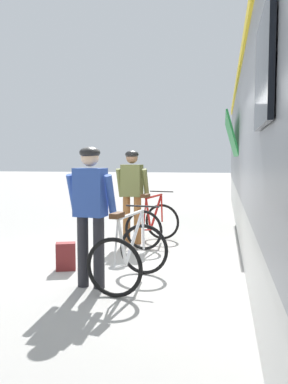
{
  "coord_description": "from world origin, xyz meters",
  "views": [
    {
      "loc": [
        1.27,
        -5.76,
        1.63
      ],
      "look_at": [
        -0.04,
        1.06,
        1.05
      ],
      "focal_mm": 38.58,
      "sensor_mm": 36.0,
      "label": 1
    }
  ],
  "objects_px": {
    "bicycle_near_red": "(153,223)",
    "bicycle_far_white": "(130,254)",
    "cyclist_far_in_blue": "(90,204)",
    "backpack_on_platform": "(66,256)",
    "cyclist_near_in_olive": "(132,188)"
  },
  "relations": [
    {
      "from": "bicycle_far_white",
      "to": "backpack_on_platform",
      "type": "distance_m",
      "value": 1.21
    },
    {
      "from": "cyclist_far_in_blue",
      "to": "bicycle_near_red",
      "type": "relative_size",
      "value": 1.49
    },
    {
      "from": "bicycle_near_red",
      "to": "backpack_on_platform",
      "type": "relative_size",
      "value": 2.95
    },
    {
      "from": "cyclist_near_in_olive",
      "to": "cyclist_far_in_blue",
      "type": "height_order",
      "value": "same"
    },
    {
      "from": "bicycle_near_red",
      "to": "cyclist_far_in_blue",
      "type": "bearing_deg",
      "value": -97.16
    },
    {
      "from": "cyclist_far_in_blue",
      "to": "bicycle_near_red",
      "type": "xyz_separation_m",
      "value": [
        0.34,
        2.69,
        -0.65
      ]
    },
    {
      "from": "backpack_on_platform",
      "to": "bicycle_far_white",
      "type": "bearing_deg",
      "value": -45.39
    },
    {
      "from": "cyclist_near_in_olive",
      "to": "backpack_on_platform",
      "type": "height_order",
      "value": "cyclist_near_in_olive"
    },
    {
      "from": "cyclist_near_in_olive",
      "to": "cyclist_far_in_blue",
      "type": "distance_m",
      "value": 2.71
    },
    {
      "from": "bicycle_far_white",
      "to": "cyclist_far_in_blue",
      "type": "bearing_deg",
      "value": -159.17
    },
    {
      "from": "cyclist_far_in_blue",
      "to": "backpack_on_platform",
      "type": "height_order",
      "value": "cyclist_far_in_blue"
    },
    {
      "from": "bicycle_near_red",
      "to": "bicycle_far_white",
      "type": "relative_size",
      "value": 1.01
    },
    {
      "from": "cyclist_near_in_olive",
      "to": "bicycle_far_white",
      "type": "bearing_deg",
      "value": -78.01
    },
    {
      "from": "bicycle_near_red",
      "to": "bicycle_far_white",
      "type": "height_order",
      "value": "same"
    },
    {
      "from": "bicycle_near_red",
      "to": "backpack_on_platform",
      "type": "xyz_separation_m",
      "value": [
        -0.95,
        -2.0,
        -0.2
      ]
    }
  ]
}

